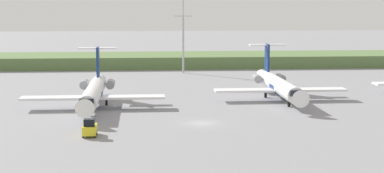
{
  "coord_description": "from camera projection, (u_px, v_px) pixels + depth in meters",
  "views": [
    {
      "loc": [
        -7.92,
        -85.24,
        16.93
      ],
      "look_at": [
        0.0,
        16.33,
        3.0
      ],
      "focal_mm": 58.03,
      "sensor_mm": 36.0,
      "label": 1
    }
  ],
  "objects": [
    {
      "name": "ground_plane",
      "position": [
        186.0,
        92.0,
        116.73
      ],
      "size": [
        500.0,
        500.0,
        0.0
      ],
      "primitive_type": "plane",
      "color": "gray"
    },
    {
      "name": "grass_berm",
      "position": [
        174.0,
        60.0,
        164.92
      ],
      "size": [
        320.0,
        20.0,
        3.12
      ],
      "primitive_type": "cube",
      "color": "#597542",
      "rests_on": "ground"
    },
    {
      "name": "regional_jet_third",
      "position": [
        94.0,
        92.0,
        100.02
      ],
      "size": [
        22.81,
        31.0,
        9.0
      ],
      "color": "white",
      "rests_on": "ground"
    },
    {
      "name": "regional_jet_fourth",
      "position": [
        278.0,
        85.0,
        108.47
      ],
      "size": [
        22.81,
        31.0,
        9.0
      ],
      "color": "white",
      "rests_on": "ground"
    },
    {
      "name": "antenna_mast",
      "position": [
        183.0,
        37.0,
        147.89
      ],
      "size": [
        4.4,
        0.5,
        20.79
      ],
      "color": "#B2B2B7",
      "rests_on": "ground"
    },
    {
      "name": "baggage_tug",
      "position": [
        90.0,
        128.0,
        78.64
      ],
      "size": [
        1.72,
        3.2,
        2.3
      ],
      "color": "yellow",
      "rests_on": "ground"
    }
  ]
}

